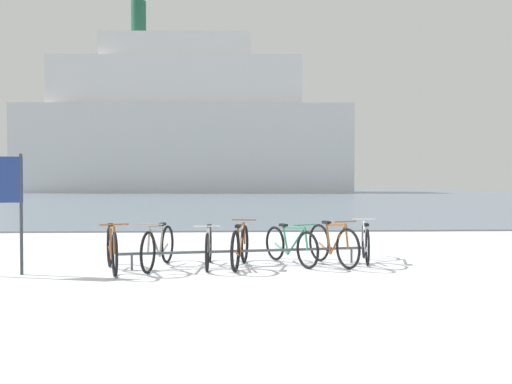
{
  "coord_description": "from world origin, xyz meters",
  "views": [
    {
      "loc": [
        0.02,
        -5.21,
        1.53
      ],
      "look_at": [
        0.5,
        6.73,
        1.28
      ],
      "focal_mm": 34.86,
      "sensor_mm": 36.0,
      "label": 1
    }
  ],
  "objects": [
    {
      "name": "ground",
      "position": [
        0.0,
        53.9,
        -0.04
      ],
      "size": [
        80.0,
        132.0,
        0.08
      ],
      "color": "white"
    },
    {
      "name": "bike_rack",
      "position": [
        0.2,
        3.72,
        0.27
      ],
      "size": [
        4.42,
        0.71,
        0.31
      ],
      "color": "#4C5156",
      "rests_on": "ground"
    },
    {
      "name": "bicycle_0",
      "position": [
        -2.09,
        3.29,
        0.38
      ],
      "size": [
        0.67,
        1.67,
        0.85
      ],
      "color": "black",
      "rests_on": "ground"
    },
    {
      "name": "bicycle_1",
      "position": [
        -1.36,
        3.61,
        0.37
      ],
      "size": [
        0.47,
        1.78,
        0.83
      ],
      "color": "black",
      "rests_on": "ground"
    },
    {
      "name": "bicycle_2",
      "position": [
        -0.47,
        3.71,
        0.35
      ],
      "size": [
        0.46,
        1.71,
        0.78
      ],
      "color": "black",
      "rests_on": "ground"
    },
    {
      "name": "bicycle_3",
      "position": [
        0.09,
        3.65,
        0.37
      ],
      "size": [
        0.48,
        1.68,
        0.83
      ],
      "color": "black",
      "rests_on": "ground"
    },
    {
      "name": "bicycle_4",
      "position": [
        1.03,
        3.9,
        0.35
      ],
      "size": [
        0.84,
        1.58,
        0.78
      ],
      "color": "black",
      "rests_on": "ground"
    },
    {
      "name": "bicycle_5",
      "position": [
        1.79,
        3.81,
        0.38
      ],
      "size": [
        0.71,
        1.56,
        0.84
      ],
      "color": "black",
      "rests_on": "ground"
    },
    {
      "name": "bicycle_6",
      "position": [
        2.49,
        4.17,
        0.36
      ],
      "size": [
        0.47,
        1.62,
        0.8
      ],
      "color": "black",
      "rests_on": "ground"
    },
    {
      "name": "info_sign",
      "position": [
        -3.74,
        3.01,
        1.35
      ],
      "size": [
        0.54,
        0.17,
        1.99
      ],
      "color": "#33383D",
      "rests_on": "ground"
    },
    {
      "name": "ferry_ship",
      "position": [
        -7.48,
        67.28,
        9.24
      ],
      "size": [
        46.64,
        13.27,
        27.54
      ],
      "color": "silver",
      "rests_on": "ground"
    }
  ]
}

